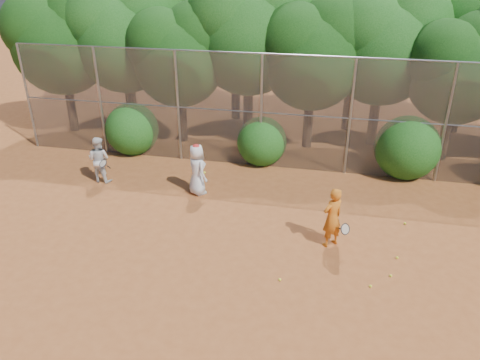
# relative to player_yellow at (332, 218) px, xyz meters

# --- Properties ---
(ground) EXTENTS (80.00, 80.00, 0.00)m
(ground) POSITION_rel_player_yellow_xyz_m (-1.67, -1.39, -0.83)
(ground) COLOR brown
(ground) RESTS_ON ground
(fence_back) EXTENTS (20.05, 0.09, 4.03)m
(fence_back) POSITION_rel_player_yellow_xyz_m (-1.79, 4.61, 1.22)
(fence_back) COLOR gray
(fence_back) RESTS_ON ground
(tree_0) EXTENTS (4.38, 3.81, 6.00)m
(tree_0) POSITION_rel_player_yellow_xyz_m (-11.12, 6.65, 3.10)
(tree_0) COLOR black
(tree_0) RESTS_ON ground
(tree_1) EXTENTS (4.64, 4.03, 6.35)m
(tree_1) POSITION_rel_player_yellow_xyz_m (-8.61, 7.16, 3.33)
(tree_1) COLOR black
(tree_1) RESTS_ON ground
(tree_2) EXTENTS (3.99, 3.47, 5.47)m
(tree_2) POSITION_rel_player_yellow_xyz_m (-6.12, 6.45, 2.75)
(tree_2) COLOR black
(tree_2) RESTS_ON ground
(tree_3) EXTENTS (4.89, 4.26, 6.70)m
(tree_3) POSITION_rel_player_yellow_xyz_m (-3.61, 7.46, 3.56)
(tree_3) COLOR black
(tree_3) RESTS_ON ground
(tree_4) EXTENTS (4.19, 3.64, 5.73)m
(tree_4) POSITION_rel_player_yellow_xyz_m (-1.12, 6.85, 2.93)
(tree_4) COLOR black
(tree_4) RESTS_ON ground
(tree_5) EXTENTS (4.51, 3.92, 6.17)m
(tree_5) POSITION_rel_player_yellow_xyz_m (1.38, 7.65, 3.22)
(tree_5) COLOR black
(tree_5) RESTS_ON ground
(tree_6) EXTENTS (3.86, 3.36, 5.29)m
(tree_6) POSITION_rel_player_yellow_xyz_m (3.88, 6.65, 2.64)
(tree_6) COLOR black
(tree_6) RESTS_ON ground
(tree_9) EXTENTS (4.83, 4.20, 6.62)m
(tree_9) POSITION_rel_player_yellow_xyz_m (-9.61, 9.46, 3.51)
(tree_9) COLOR black
(tree_9) RESTS_ON ground
(tree_10) EXTENTS (5.15, 4.48, 7.06)m
(tree_10) POSITION_rel_player_yellow_xyz_m (-4.61, 9.66, 3.80)
(tree_10) COLOR black
(tree_10) RESTS_ON ground
(tree_11) EXTENTS (4.64, 4.03, 6.35)m
(tree_11) POSITION_rel_player_yellow_xyz_m (0.39, 9.26, 3.33)
(tree_11) COLOR black
(tree_11) RESTS_ON ground
(tree_12) EXTENTS (5.02, 4.37, 6.88)m
(tree_12) POSITION_rel_player_yellow_xyz_m (4.89, 9.86, 3.68)
(tree_12) COLOR black
(tree_12) RESTS_ON ground
(bush_0) EXTENTS (2.00, 2.00, 2.00)m
(bush_0) POSITION_rel_player_yellow_xyz_m (-7.67, 4.91, 0.17)
(bush_0) COLOR #154912
(bush_0) RESTS_ON ground
(bush_1) EXTENTS (1.80, 1.80, 1.80)m
(bush_1) POSITION_rel_player_yellow_xyz_m (-2.67, 4.91, 0.07)
(bush_1) COLOR #154912
(bush_1) RESTS_ON ground
(bush_2) EXTENTS (2.20, 2.20, 2.20)m
(bush_2) POSITION_rel_player_yellow_xyz_m (2.33, 4.91, 0.27)
(bush_2) COLOR #154912
(bush_2) RESTS_ON ground
(player_yellow) EXTENTS (0.87, 0.71, 1.67)m
(player_yellow) POSITION_rel_player_yellow_xyz_m (0.00, 0.00, 0.00)
(player_yellow) COLOR #CB6817
(player_yellow) RESTS_ON ground
(player_teen) EXTENTS (0.95, 0.94, 1.68)m
(player_teen) POSITION_rel_player_yellow_xyz_m (-4.26, 2.09, 0.00)
(player_teen) COLOR silver
(player_teen) RESTS_ON ground
(player_white) EXTENTS (0.89, 0.80, 1.57)m
(player_white) POSITION_rel_player_yellow_xyz_m (-7.71, 2.28, -0.05)
(player_white) COLOR silver
(player_white) RESTS_ON ground
(ball_0) EXTENTS (0.07, 0.07, 0.07)m
(ball_0) POSITION_rel_player_yellow_xyz_m (1.70, -0.29, -0.80)
(ball_0) COLOR yellow
(ball_0) RESTS_ON ground
(ball_1) EXTENTS (0.07, 0.07, 0.07)m
(ball_1) POSITION_rel_player_yellow_xyz_m (0.04, 1.60, -0.80)
(ball_1) COLOR yellow
(ball_1) RESTS_ON ground
(ball_2) EXTENTS (0.07, 0.07, 0.07)m
(ball_2) POSITION_rel_player_yellow_xyz_m (1.48, -1.09, -0.80)
(ball_2) COLOR yellow
(ball_2) RESTS_ON ground
(ball_3) EXTENTS (0.07, 0.07, 0.07)m
(ball_3) POSITION_rel_player_yellow_xyz_m (1.00, -1.58, -0.80)
(ball_3) COLOR yellow
(ball_3) RESTS_ON ground
(ball_4) EXTENTS (0.07, 0.07, 0.07)m
(ball_4) POSITION_rel_player_yellow_xyz_m (-1.09, -1.78, -0.80)
(ball_4) COLOR yellow
(ball_4) RESTS_ON ground
(ball_5) EXTENTS (0.07, 0.07, 0.07)m
(ball_5) POSITION_rel_player_yellow_xyz_m (2.06, 1.47, -0.80)
(ball_5) COLOR yellow
(ball_5) RESTS_ON ground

